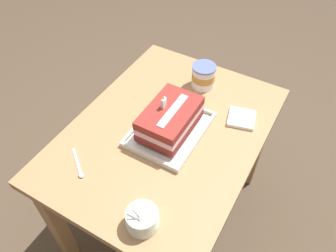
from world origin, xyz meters
TOP-DOWN VIEW (x-y plane):
  - ground_plane at (0.00, 0.00)m, footprint 8.00×8.00m
  - dining_table at (0.00, 0.00)m, footprint 1.02×0.76m
  - foil_tray at (0.01, -0.01)m, footprint 0.35×0.27m
  - birthday_cake at (0.01, -0.01)m, footprint 0.27×0.18m
  - bowl_stack at (-0.40, -0.14)m, footprint 0.11×0.11m
  - ice_cream_tub at (0.34, -0.01)m, footprint 0.11×0.11m
  - serving_spoon_near_tray at (-0.33, 0.19)m, footprint 0.11×0.13m
  - napkin_pile at (0.22, -0.25)m, footprint 0.14×0.14m

SIDE VIEW (x-z plane):
  - ground_plane at x=0.00m, z-range 0.00..0.00m
  - dining_table at x=0.00m, z-range 0.25..0.96m
  - serving_spoon_near_tray at x=-0.33m, z-range 0.71..0.72m
  - foil_tray at x=0.01m, z-range 0.71..0.73m
  - napkin_pile at x=0.22m, z-range 0.71..0.73m
  - bowl_stack at x=-0.40m, z-range 0.69..0.81m
  - ice_cream_tub at x=0.34m, z-range 0.71..0.83m
  - birthday_cake at x=0.01m, z-range 0.71..0.87m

